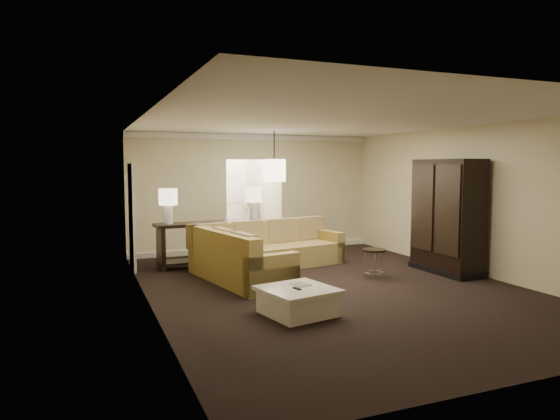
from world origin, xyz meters
name	(u,v)px	position (x,y,z in m)	size (l,w,h in m)	color
ground	(332,287)	(0.00, 0.00, 0.00)	(8.00, 8.00, 0.00)	black
wall_back	(255,193)	(0.00, 4.00, 1.40)	(6.00, 0.04, 2.80)	beige
wall_front	(537,235)	(0.00, -4.00, 1.40)	(6.00, 0.04, 2.80)	beige
wall_left	(148,211)	(-3.00, 0.00, 1.40)	(0.04, 8.00, 2.80)	beige
wall_right	(474,200)	(3.00, 0.00, 1.40)	(0.04, 8.00, 2.80)	beige
ceiling	(334,120)	(0.00, 0.00, 2.80)	(6.00, 8.00, 0.02)	white
crown_molding	(255,137)	(0.00, 3.95, 2.73)	(6.00, 0.10, 0.12)	silver
baseboard	(256,248)	(0.00, 3.95, 0.06)	(6.00, 0.10, 0.12)	silver
side_door	(132,217)	(-2.97, 2.80, 1.05)	(0.05, 0.90, 2.10)	silver
foyer	(238,194)	(0.00, 5.34, 1.30)	(1.44, 2.02, 2.80)	silver
sectional_sofa	(263,253)	(-0.68, 1.54, 0.38)	(3.28, 2.96, 0.94)	brown
coffee_table	(298,301)	(-1.17, -1.20, 0.19)	(1.10, 1.10, 0.39)	white
console_table	(213,239)	(-1.40, 2.58, 0.54)	(2.38, 0.70, 0.91)	black
armoire	(447,219)	(2.59, 0.25, 1.04)	(0.65, 1.51, 2.17)	black
drink_table	(374,257)	(1.06, 0.37, 0.38)	(0.42, 0.42, 0.53)	black
table_lamp_left	(168,201)	(-2.30, 2.52, 1.37)	(0.36, 0.36, 0.69)	silver
table_lamp_right	(253,198)	(-0.50, 2.64, 1.37)	(0.36, 0.36, 0.69)	silver
pendant_light	(274,170)	(0.00, 2.70, 1.95)	(0.38, 0.38, 1.09)	black
person	(251,211)	(0.45, 5.60, 0.81)	(0.59, 0.39, 1.62)	beige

